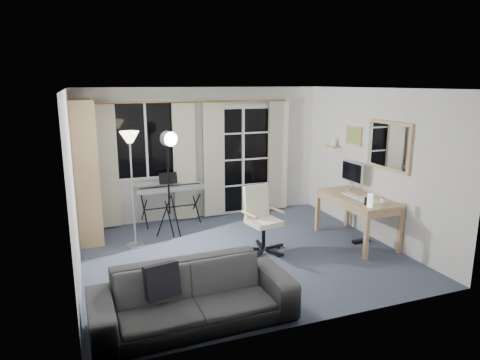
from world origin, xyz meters
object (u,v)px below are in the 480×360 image
object	(u,v)px
bookshelf	(83,174)
office_chair	(259,213)
torchiere_lamp	(130,155)
mug	(384,200)
studio_light	(169,151)
sofa	(193,286)
monitor	(352,173)
keyboard_piano	(170,189)
desk	(357,202)

from	to	relation	value
bookshelf	office_chair	size ratio (longest dim) A/B	2.25
torchiere_lamp	office_chair	distance (m)	2.10
office_chair	mug	bearing A→B (deg)	-33.74
studio_light	bookshelf	bearing A→B (deg)	138.89
studio_light	mug	bearing A→B (deg)	-50.92
sofa	studio_light	bearing A→B (deg)	81.93
monitor	mug	distance (m)	0.98
studio_light	mug	distance (m)	3.34
torchiere_lamp	office_chair	world-z (taller)	torchiere_lamp
sofa	bookshelf	bearing A→B (deg)	106.41
torchiere_lamp	monitor	xyz separation A→B (m)	(3.52, -0.55, -0.42)
keyboard_piano	office_chair	bearing A→B (deg)	-60.25
bookshelf	keyboard_piano	distance (m)	1.48
torchiere_lamp	keyboard_piano	distance (m)	1.34
office_chair	sofa	size ratio (longest dim) A/B	0.47
keyboard_piano	sofa	xyz separation A→B (m)	(-0.42, -3.25, -0.25)
monitor	desk	bearing A→B (deg)	-115.05
keyboard_piano	office_chair	world-z (taller)	office_chair
office_chair	mug	distance (m)	1.83
bookshelf	keyboard_piano	world-z (taller)	bookshelf
torchiere_lamp	desk	distance (m)	3.56
bookshelf	monitor	world-z (taller)	bookshelf
bookshelf	desk	xyz separation A→B (m)	(4.01, -1.67, -0.42)
studio_light	keyboard_piano	bearing A→B (deg)	59.66
desk	monitor	bearing A→B (deg)	64.95
torchiere_lamp	mug	bearing A→B (deg)	-23.73
bookshelf	keyboard_piano	xyz separation A→B (m)	(1.41, 0.16, -0.40)
keyboard_piano	monitor	size ratio (longest dim) A/B	2.29
keyboard_piano	mug	bearing A→B (deg)	-43.33
studio_light	torchiere_lamp	bearing A→B (deg)	175.52
bookshelf	keyboard_piano	size ratio (longest dim) A/B	1.84
mug	studio_light	bearing A→B (deg)	149.26
mug	office_chair	bearing A→B (deg)	156.99
torchiere_lamp	desk	world-z (taller)	torchiere_lamp
bookshelf	monitor	size ratio (longest dim) A/B	4.21
studio_light	office_chair	xyz separation A→B (m)	(1.14, -0.96, -0.85)
office_chair	desk	bearing A→B (deg)	-18.37
keyboard_piano	desk	bearing A→B (deg)	-37.68
monitor	torchiere_lamp	bearing A→B (deg)	169.61
office_chair	monitor	size ratio (longest dim) A/B	1.87
bookshelf	office_chair	world-z (taller)	bookshelf
torchiere_lamp	monitor	world-z (taller)	torchiere_lamp
bookshelf	sofa	xyz separation A→B (m)	(0.99, -3.08, -0.65)
bookshelf	office_chair	distance (m)	2.88
torchiere_lamp	desk	size ratio (longest dim) A/B	1.28
keyboard_piano	mug	size ratio (longest dim) A/B	10.08
monitor	mug	size ratio (longest dim) A/B	4.40
torchiere_lamp	sofa	size ratio (longest dim) A/B	0.84
office_chair	studio_light	bearing A→B (deg)	129.10
office_chair	sofa	xyz separation A→B (m)	(-1.44, -1.63, -0.17)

